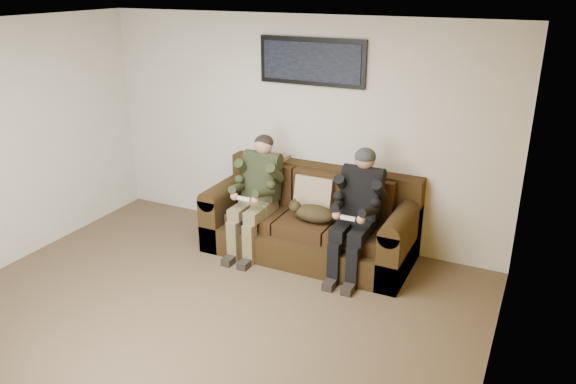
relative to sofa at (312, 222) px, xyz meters
The scene contains 12 objects.
floor 1.91m from the sofa, 101.85° to the right, with size 5.00×5.00×0.00m, color brown.
ceiling 2.92m from the sofa, 101.85° to the right, with size 5.00×5.00×0.00m, color silver.
wall_back 1.10m from the sofa, 132.69° to the left, with size 5.00×5.00×0.00m, color beige.
wall_right 2.95m from the sofa, 40.91° to the right, with size 4.50×4.50×0.00m, color beige.
accent_wall_right 2.95m from the sofa, 41.04° to the right, with size 4.50×4.50×0.00m, color #AC7711.
sofa is the anchor object (origin of this frame).
throw_pillow 0.32m from the sofa, 90.00° to the left, with size 0.44×0.13×0.42m, color tan.
throw_blanket 0.96m from the sofa, 157.52° to the left, with size 0.47×0.23×0.08m, color #BFA88C.
person_left 0.74m from the sofa, 161.97° to the right, with size 0.51×0.87×1.32m.
person_right 0.74m from the sofa, 17.99° to the right, with size 0.51×0.86×1.33m.
cat 0.29m from the sofa, 65.41° to the right, with size 0.66×0.26×0.24m.
framed_poster 1.79m from the sofa, 117.56° to the left, with size 1.25×0.05×0.52m.
Camera 1 is at (2.67, -3.54, 2.98)m, focal length 35.00 mm.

